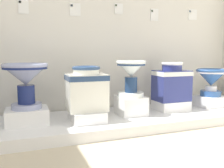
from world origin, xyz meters
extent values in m
cube|color=white|center=(1.99, 2.24, 0.05)|extent=(3.35, 0.88, 0.10)
cube|color=white|center=(1.17, 2.26, 0.18)|extent=(0.39, 0.31, 0.15)
cylinder|color=#9DA5CF|center=(1.17, 2.26, 0.28)|extent=(0.28, 0.28, 0.05)
cylinder|color=navy|center=(1.17, 2.26, 0.39)|extent=(0.16, 0.16, 0.18)
cone|color=#9DA5CF|center=(1.17, 2.26, 0.57)|extent=(0.42, 0.42, 0.19)
cylinder|color=navy|center=(1.17, 2.26, 0.65)|extent=(0.41, 0.41, 0.03)
torus|color=#9DA5CF|center=(1.17, 2.26, 0.67)|extent=(0.42, 0.42, 0.04)
cylinder|color=navy|center=(1.17, 2.26, 0.66)|extent=(0.29, 0.29, 0.01)
cube|color=white|center=(1.74, 2.17, 0.16)|extent=(0.32, 0.40, 0.11)
cube|color=white|center=(1.74, 2.17, 0.40)|extent=(0.38, 0.31, 0.36)
cube|color=navy|center=(1.74, 2.17, 0.54)|extent=(0.39, 0.32, 0.05)
cylinder|color=white|center=(1.74, 2.17, 0.61)|extent=(0.26, 0.26, 0.06)
torus|color=navy|center=(1.74, 2.17, 0.64)|extent=(0.28, 0.28, 0.04)
cube|color=white|center=(2.26, 2.24, 0.21)|extent=(0.29, 0.31, 0.20)
cylinder|color=white|center=(2.26, 2.24, 0.33)|extent=(0.29, 0.29, 0.05)
cylinder|color=navy|center=(2.26, 2.24, 0.44)|extent=(0.14, 0.14, 0.17)
cone|color=white|center=(2.26, 2.24, 0.61)|extent=(0.31, 0.31, 0.16)
cylinder|color=navy|center=(2.26, 2.24, 0.67)|extent=(0.31, 0.31, 0.03)
torus|color=white|center=(2.26, 2.24, 0.69)|extent=(0.33, 0.33, 0.04)
cylinder|color=navy|center=(2.26, 2.24, 0.68)|extent=(0.22, 0.22, 0.01)
cube|color=white|center=(2.82, 2.28, 0.16)|extent=(0.38, 0.30, 0.11)
cube|color=navy|center=(2.82, 2.28, 0.40)|extent=(0.39, 0.28, 0.36)
cube|color=white|center=(2.82, 2.28, 0.55)|extent=(0.40, 0.29, 0.05)
cylinder|color=navy|center=(2.82, 2.28, 0.62)|extent=(0.23, 0.23, 0.08)
torus|color=white|center=(2.82, 2.28, 0.66)|extent=(0.26, 0.26, 0.04)
cube|color=white|center=(3.41, 2.28, 0.17)|extent=(0.37, 0.29, 0.14)
cylinder|color=#2F5594|center=(3.41, 2.28, 0.28)|extent=(0.26, 0.26, 0.07)
cylinder|color=white|center=(3.41, 2.28, 0.34)|extent=(0.15, 0.15, 0.06)
cone|color=#2F5594|center=(3.41, 2.28, 0.47)|extent=(0.37, 0.37, 0.20)
cylinder|color=white|center=(3.41, 2.28, 0.55)|extent=(0.37, 0.37, 0.03)
torus|color=#2F5594|center=(3.41, 2.28, 0.57)|extent=(0.38, 0.38, 0.04)
cylinder|color=white|center=(3.41, 2.28, 0.56)|extent=(0.26, 0.26, 0.01)
cube|color=white|center=(1.19, 2.70, 1.29)|extent=(0.11, 0.01, 0.15)
cube|color=slate|center=(1.15, 2.70, 1.33)|extent=(0.02, 0.01, 0.02)
cube|color=white|center=(1.75, 2.70, 1.29)|extent=(0.13, 0.01, 0.14)
cube|color=#386BAD|center=(1.71, 2.70, 1.33)|extent=(0.02, 0.01, 0.02)
cube|color=white|center=(2.30, 2.70, 1.33)|extent=(0.11, 0.01, 0.13)
cube|color=#5B9E4C|center=(2.26, 2.70, 1.37)|extent=(0.02, 0.01, 0.02)
cube|color=white|center=(2.80, 2.70, 1.29)|extent=(0.11, 0.01, 0.15)
cube|color=#5B9E4C|center=(2.77, 2.70, 1.34)|extent=(0.02, 0.01, 0.02)
cube|color=white|center=(3.41, 2.70, 1.33)|extent=(0.14, 0.01, 0.14)
cube|color=#386BAD|center=(3.37, 2.70, 1.37)|extent=(0.02, 0.01, 0.02)
camera|label=1|loc=(1.14, -0.18, 0.77)|focal=38.96mm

